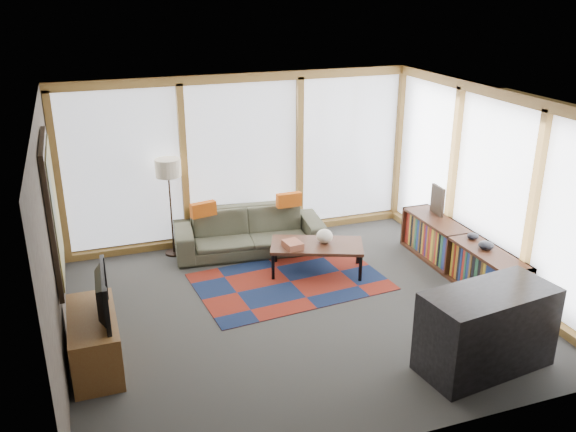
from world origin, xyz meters
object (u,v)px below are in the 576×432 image
object	(u,v)px
sofa	(249,231)
coffee_table	(317,258)
bar_counter	(487,329)
tv_console	(95,341)
television	(96,295)
bookshelf	(459,255)
floor_lamp	(171,208)

from	to	relation	value
sofa	coffee_table	distance (m)	1.22
bar_counter	tv_console	bearing A→B (deg)	152.64
coffee_table	tv_console	bearing A→B (deg)	-157.14
tv_console	television	size ratio (longest dim) A/B	1.35
sofa	bookshelf	bearing A→B (deg)	-28.16
floor_lamp	television	distance (m)	2.87
floor_lamp	bar_counter	world-z (taller)	floor_lamp
sofa	bookshelf	world-z (taller)	sofa
floor_lamp	bookshelf	xyz separation A→B (m)	(3.62, -2.04, -0.43)
floor_lamp	tv_console	distance (m)	2.90
floor_lamp	bar_counter	bearing A→B (deg)	-56.78
sofa	coffee_table	xyz separation A→B (m)	(0.69, -1.00, -0.11)
sofa	floor_lamp	xyz separation A→B (m)	(-1.10, 0.29, 0.42)
sofa	floor_lamp	world-z (taller)	floor_lamp
tv_console	bar_counter	distance (m)	4.12
tv_console	bar_counter	bearing A→B (deg)	-19.98
coffee_table	floor_lamp	bearing A→B (deg)	144.34
coffee_table	tv_console	world-z (taller)	tv_console
coffee_table	bookshelf	bearing A→B (deg)	-22.33
coffee_table	bookshelf	world-z (taller)	bookshelf
tv_console	coffee_table	bearing A→B (deg)	22.86
coffee_table	bookshelf	distance (m)	1.98
sofa	bookshelf	distance (m)	3.07
sofa	bar_counter	size ratio (longest dim) A/B	1.57
sofa	bar_counter	bearing A→B (deg)	-61.20
television	tv_console	bearing A→B (deg)	66.50
floor_lamp	coffee_table	bearing A→B (deg)	-35.66
coffee_table	bookshelf	xyz separation A→B (m)	(1.83, -0.75, 0.09)
bookshelf	television	distance (m)	4.87
bookshelf	coffee_table	bearing A→B (deg)	157.67
sofa	tv_console	xyz separation A→B (m)	(-2.36, -2.29, -0.03)
sofa	tv_console	size ratio (longest dim) A/B	1.88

